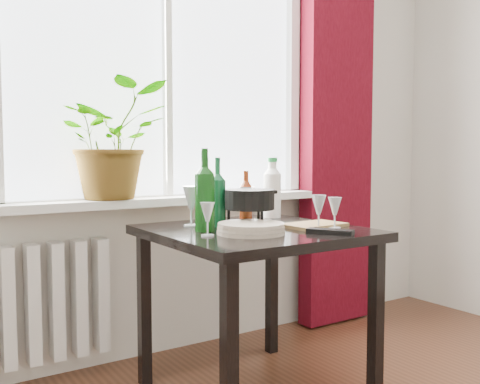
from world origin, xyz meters
TOP-DOWN VIEW (x-y plane):
  - window at (0.00, 2.22)m, footprint 1.72×0.08m
  - windowsill at (0.00, 2.15)m, footprint 1.72×0.20m
  - curtain at (1.12, 2.12)m, footprint 0.50×0.12m
  - radiator at (-0.75, 2.18)m, footprint 0.80×0.10m
  - table at (0.10, 1.55)m, footprint 0.85×0.85m
  - potted_plant at (-0.31, 2.16)m, footprint 0.53×0.46m
  - wine_bottle_left at (-0.12, 1.60)m, footprint 0.09×0.09m
  - wine_bottle_right at (-0.00, 1.69)m, footprint 0.09×0.09m
  - bottle_amber at (0.18, 1.74)m, footprint 0.07×0.07m
  - cleaning_bottle at (0.41, 1.84)m, footprint 0.10×0.10m
  - wineglass_front_right at (0.31, 1.38)m, footprint 0.08×0.08m
  - wineglass_far_right at (0.38, 1.35)m, footprint 0.06×0.06m
  - wineglass_back_center at (0.17, 1.72)m, footprint 0.09×0.09m
  - wineglass_back_left at (-0.10, 1.77)m, footprint 0.08×0.08m
  - wineglass_front_left at (-0.18, 1.47)m, footprint 0.07×0.07m
  - plate_stack at (-0.01, 1.43)m, footprint 0.28×0.28m
  - fondue_pot at (0.09, 1.58)m, footprint 0.27×0.24m
  - tv_remote at (0.26, 1.25)m, footprint 0.14×0.19m
  - cutting_board at (0.35, 1.45)m, footprint 0.28×0.19m

SIDE VIEW (x-z plane):
  - radiator at x=-0.75m, z-range 0.10..0.66m
  - table at x=0.10m, z-range 0.28..1.02m
  - cutting_board at x=0.35m, z-range 0.74..0.75m
  - tv_remote at x=0.26m, z-range 0.74..0.76m
  - plate_stack at x=-0.01m, z-range 0.74..0.79m
  - wineglass_front_left at x=-0.18m, z-range 0.74..0.88m
  - wineglass_far_right at x=0.38m, z-range 0.74..0.88m
  - wineglass_front_right at x=0.31m, z-range 0.74..0.89m
  - fondue_pot at x=0.09m, z-range 0.74..0.91m
  - windowsill at x=0.00m, z-range 0.80..0.84m
  - wineglass_back_center at x=0.17m, z-range 0.74..0.92m
  - wineglass_back_left at x=-0.10m, z-range 0.74..0.92m
  - bottle_amber at x=0.18m, z-range 0.74..0.99m
  - wine_bottle_right at x=0.00m, z-range 0.74..1.05m
  - cleaning_bottle at x=0.41m, z-range 0.74..1.05m
  - wine_bottle_left at x=-0.12m, z-range 0.74..1.09m
  - potted_plant at x=-0.31m, z-range 0.84..1.41m
  - curtain at x=1.12m, z-range 0.01..2.58m
  - window at x=0.00m, z-range 0.79..2.41m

